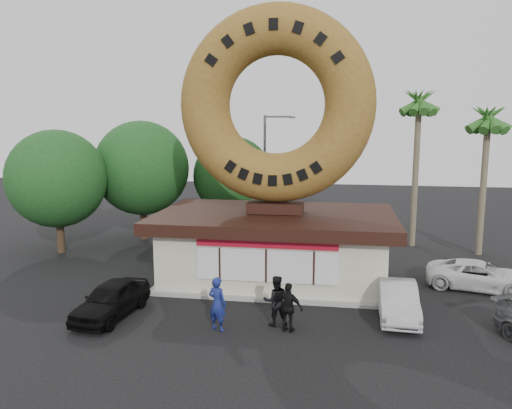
{
  "coord_description": "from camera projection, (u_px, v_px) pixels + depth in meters",
  "views": [
    {
      "loc": [
        2.89,
        -17.15,
        7.49
      ],
      "look_at": [
        -0.61,
        4.0,
        3.98
      ],
      "focal_mm": 35.0,
      "sensor_mm": 36.0,
      "label": 1
    }
  ],
  "objects": [
    {
      "name": "palm_near",
      "position": [
        419.0,
        107.0,
        29.43
      ],
      "size": [
        2.6,
        2.6,
        9.75
      ],
      "color": "#726651",
      "rests_on": "ground"
    },
    {
      "name": "car_white",
      "position": [
        480.0,
        276.0,
        22.63
      ],
      "size": [
        5.01,
        3.23,
        1.28
      ],
      "primitive_type": "imported",
      "rotation": [
        0.0,
        0.0,
        1.31
      ],
      "color": "silver",
      "rests_on": "ground"
    },
    {
      "name": "person_right",
      "position": [
        289.0,
        308.0,
        17.97
      ],
      "size": [
        1.16,
        0.75,
        1.83
      ],
      "primitive_type": "imported",
      "rotation": [
        0.0,
        0.0,
        2.84
      ],
      "color": "black",
      "rests_on": "ground"
    },
    {
      "name": "tree_far",
      "position": [
        57.0,
        179.0,
        28.53
      ],
      "size": [
        5.6,
        5.6,
        7.14
      ],
      "color": "#473321",
      "rests_on": "ground"
    },
    {
      "name": "palm_far",
      "position": [
        488.0,
        123.0,
        27.56
      ],
      "size": [
        2.6,
        2.6,
        8.75
      ],
      "color": "#726651",
      "rests_on": "ground"
    },
    {
      "name": "person_left",
      "position": [
        217.0,
        304.0,
        18.1
      ],
      "size": [
        0.86,
        0.72,
        2.01
      ],
      "primitive_type": "imported",
      "rotation": [
        0.0,
        0.0,
        2.76
      ],
      "color": "navy",
      "rests_on": "ground"
    },
    {
      "name": "ground",
      "position": [
        255.0,
        329.0,
        18.37
      ],
      "size": [
        90.0,
        90.0,
        0.0
      ],
      "primitive_type": "plane",
      "color": "black",
      "rests_on": "ground"
    },
    {
      "name": "car_silver",
      "position": [
        398.0,
        300.0,
        19.42
      ],
      "size": [
        1.52,
        4.09,
        1.34
      ],
      "primitive_type": "imported",
      "rotation": [
        0.0,
        0.0,
        -0.03
      ],
      "color": "#B1B0B5",
      "rests_on": "ground"
    },
    {
      "name": "car_black",
      "position": [
        111.0,
        299.0,
        19.44
      ],
      "size": [
        2.03,
        4.2,
        1.38
      ],
      "primitive_type": "imported",
      "rotation": [
        0.0,
        0.0,
        -0.1
      ],
      "color": "black",
      "rests_on": "ground"
    },
    {
      "name": "giant_donut",
      "position": [
        276.0,
        105.0,
        22.87
      ],
      "size": [
        9.0,
        2.29,
        9.0
      ],
      "primitive_type": "torus",
      "rotation": [
        1.57,
        0.0,
        0.0
      ],
      "color": "olive",
      "rests_on": "donut_shop"
    },
    {
      "name": "street_lamp",
      "position": [
        267.0,
        168.0,
        33.52
      ],
      "size": [
        2.11,
        0.2,
        8.0
      ],
      "color": "#59595E",
      "rests_on": "ground"
    },
    {
      "name": "tree_mid",
      "position": [
        233.0,
        176.0,
        32.97
      ],
      "size": [
        5.2,
        5.2,
        6.63
      ],
      "color": "#473321",
      "rests_on": "ground"
    },
    {
      "name": "tree_west",
      "position": [
        142.0,
        168.0,
        31.81
      ],
      "size": [
        6.0,
        6.0,
        7.65
      ],
      "color": "#473321",
      "rests_on": "ground"
    },
    {
      "name": "donut_shop",
      "position": [
        275.0,
        244.0,
        23.91
      ],
      "size": [
        11.2,
        7.2,
        3.8
      ],
      "color": "beige",
      "rests_on": "ground"
    },
    {
      "name": "person_center",
      "position": [
        276.0,
        301.0,
        18.54
      ],
      "size": [
        1.1,
        0.96,
        1.92
      ],
      "primitive_type": "imported",
      "rotation": [
        0.0,
        0.0,
        3.43
      ],
      "color": "black",
      "rests_on": "ground"
    }
  ]
}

